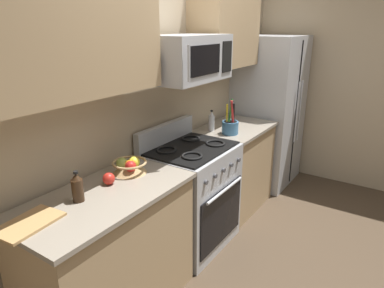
# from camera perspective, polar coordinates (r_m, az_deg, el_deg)

# --- Properties ---
(ground_plane) EXTENTS (16.00, 16.00, 0.00)m
(ground_plane) POSITION_cam_1_polar(r_m,az_deg,el_deg) (3.10, 11.18, -19.35)
(ground_plane) COLOR #473828
(wall_back) EXTENTS (8.00, 0.10, 2.60)m
(wall_back) POSITION_cam_1_polar(r_m,az_deg,el_deg) (3.04, -6.04, 7.40)
(wall_back) COLOR tan
(wall_back) RESTS_ON ground
(counter_left) EXTENTS (1.18, 0.61, 0.91)m
(counter_left) POSITION_cam_1_polar(r_m,az_deg,el_deg) (2.49, -13.29, -17.27)
(counter_left) COLOR tan
(counter_left) RESTS_ON ground
(range_oven) EXTENTS (0.76, 0.65, 1.09)m
(range_oven) POSITION_cam_1_polar(r_m,az_deg,el_deg) (3.11, -0.13, -8.43)
(range_oven) COLOR #B2B5BA
(range_oven) RESTS_ON ground
(counter_right) EXTENTS (0.87, 0.61, 0.91)m
(counter_right) POSITION_cam_1_polar(r_m,az_deg,el_deg) (3.77, 6.89, -3.77)
(counter_right) COLOR tan
(counter_right) RESTS_ON ground
(refrigerator) EXTENTS (0.81, 0.72, 1.79)m
(refrigerator) POSITION_cam_1_polar(r_m,az_deg,el_deg) (4.38, 12.43, 5.23)
(refrigerator) COLOR #B2B5BA
(refrigerator) RESTS_ON ground
(wall_right) EXTENTS (0.10, 8.00, 2.60)m
(wall_right) POSITION_cam_1_polar(r_m,az_deg,el_deg) (4.60, 23.09, 9.96)
(wall_right) COLOR tan
(wall_right) RESTS_ON ground
(microwave) EXTENTS (0.73, 0.44, 0.35)m
(microwave) POSITION_cam_1_polar(r_m,az_deg,el_deg) (2.79, -0.62, 13.97)
(microwave) COLOR #B2B5BA
(upper_cabinets_left) EXTENTS (1.17, 0.34, 0.69)m
(upper_cabinets_left) POSITION_cam_1_polar(r_m,az_deg,el_deg) (2.14, -19.32, 16.50)
(upper_cabinets_left) COLOR tan
(upper_cabinets_right) EXTENTS (0.86, 0.34, 0.69)m
(upper_cabinets_right) POSITION_cam_1_polar(r_m,az_deg,el_deg) (3.55, 5.52, 18.06)
(upper_cabinets_right) COLOR tan
(utensil_crock) EXTENTS (0.16, 0.16, 0.34)m
(utensil_crock) POSITION_cam_1_polar(r_m,az_deg,el_deg) (3.35, 6.31, 2.92)
(utensil_crock) COLOR teal
(utensil_crock) RESTS_ON counter_right
(fruit_basket) EXTENTS (0.25, 0.25, 0.11)m
(fruit_basket) POSITION_cam_1_polar(r_m,az_deg,el_deg) (2.50, -10.25, -3.56)
(fruit_basket) COLOR tan
(fruit_basket) RESTS_ON counter_left
(apple_loose) EXTENTS (0.08, 0.08, 0.08)m
(apple_loose) POSITION_cam_1_polar(r_m,az_deg,el_deg) (2.35, -13.54, -5.56)
(apple_loose) COLOR red
(apple_loose) RESTS_ON counter_left
(cutting_board) EXTENTS (0.35, 0.24, 0.02)m
(cutting_board) POSITION_cam_1_polar(r_m,az_deg,el_deg) (2.06, -25.30, -11.73)
(cutting_board) COLOR tan
(cutting_board) RESTS_ON counter_left
(bottle_vinegar) EXTENTS (0.06, 0.06, 0.21)m
(bottle_vinegar) POSITION_cam_1_polar(r_m,az_deg,el_deg) (3.44, 3.23, 3.76)
(bottle_vinegar) COLOR silver
(bottle_vinegar) RESTS_ON counter_right
(bottle_soy) EXTENTS (0.07, 0.07, 0.19)m
(bottle_soy) POSITION_cam_1_polar(r_m,az_deg,el_deg) (2.17, -18.34, -6.83)
(bottle_soy) COLOR #382314
(bottle_soy) RESTS_ON counter_left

